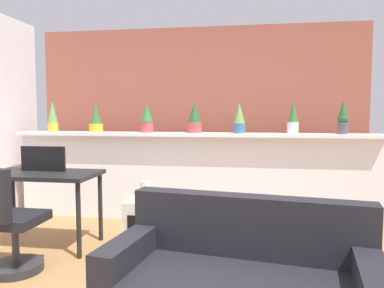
{
  "coord_description": "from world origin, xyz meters",
  "views": [
    {
      "loc": [
        0.72,
        -2.52,
        1.33
      ],
      "look_at": [
        0.13,
        1.24,
        1.02
      ],
      "focal_mm": 34.8,
      "sensor_mm": 36.0,
      "label": 1
    }
  ],
  "objects_px": {
    "desk": "(42,181)",
    "vase_on_shelf": "(145,190)",
    "tv_monitor": "(43,159)",
    "potted_plant_6": "(343,118)",
    "potted_plant_2": "(147,118)",
    "potted_plant_3": "(195,118)",
    "potted_plant_4": "(239,119)",
    "side_cube_shelf": "(148,224)",
    "office_chair": "(8,228)",
    "potted_plant_0": "(53,117)",
    "potted_plant_1": "(96,119)",
    "potted_plant_5": "(293,118)"
  },
  "relations": [
    {
      "from": "desk",
      "to": "vase_on_shelf",
      "type": "height_order",
      "value": "desk"
    },
    {
      "from": "desk",
      "to": "tv_monitor",
      "type": "distance_m",
      "value": 0.23
    },
    {
      "from": "potted_plant_6",
      "to": "vase_on_shelf",
      "type": "bearing_deg",
      "value": -154.1
    },
    {
      "from": "potted_plant_2",
      "to": "desk",
      "type": "height_order",
      "value": "potted_plant_2"
    },
    {
      "from": "potted_plant_2",
      "to": "potted_plant_3",
      "type": "distance_m",
      "value": 0.6
    },
    {
      "from": "potted_plant_4",
      "to": "side_cube_shelf",
      "type": "xyz_separation_m",
      "value": [
        -0.85,
        -1.01,
        -1.02
      ]
    },
    {
      "from": "potted_plant_2",
      "to": "office_chair",
      "type": "height_order",
      "value": "potted_plant_2"
    },
    {
      "from": "potted_plant_6",
      "to": "tv_monitor",
      "type": "xyz_separation_m",
      "value": [
        -3.12,
        -1.0,
        -0.4
      ]
    },
    {
      "from": "potted_plant_4",
      "to": "side_cube_shelf",
      "type": "distance_m",
      "value": 1.67
    },
    {
      "from": "potted_plant_2",
      "to": "potted_plant_3",
      "type": "relative_size",
      "value": 0.92
    },
    {
      "from": "potted_plant_0",
      "to": "potted_plant_1",
      "type": "bearing_deg",
      "value": -1.62
    },
    {
      "from": "office_chair",
      "to": "potted_plant_3",
      "type": "bearing_deg",
      "value": 53.39
    },
    {
      "from": "office_chair",
      "to": "side_cube_shelf",
      "type": "xyz_separation_m",
      "value": [
        0.99,
        0.72,
        -0.14
      ]
    },
    {
      "from": "potted_plant_4",
      "to": "potted_plant_6",
      "type": "xyz_separation_m",
      "value": [
        1.17,
        0.0,
        0.0
      ]
    },
    {
      "from": "potted_plant_6",
      "to": "vase_on_shelf",
      "type": "height_order",
      "value": "potted_plant_6"
    },
    {
      "from": "potted_plant_2",
      "to": "potted_plant_1",
      "type": "bearing_deg",
      "value": -179.08
    },
    {
      "from": "potted_plant_1",
      "to": "potted_plant_4",
      "type": "distance_m",
      "value": 1.8
    },
    {
      "from": "vase_on_shelf",
      "to": "side_cube_shelf",
      "type": "bearing_deg",
      "value": -33.83
    },
    {
      "from": "desk",
      "to": "office_chair",
      "type": "distance_m",
      "value": 0.72
    },
    {
      "from": "side_cube_shelf",
      "to": "vase_on_shelf",
      "type": "height_order",
      "value": "vase_on_shelf"
    },
    {
      "from": "potted_plant_5",
      "to": "tv_monitor",
      "type": "bearing_deg",
      "value": -157.89
    },
    {
      "from": "potted_plant_4",
      "to": "potted_plant_6",
      "type": "relative_size",
      "value": 0.93
    },
    {
      "from": "potted_plant_1",
      "to": "potted_plant_2",
      "type": "distance_m",
      "value": 0.67
    },
    {
      "from": "potted_plant_5",
      "to": "vase_on_shelf",
      "type": "distance_m",
      "value": 1.95
    },
    {
      "from": "desk",
      "to": "tv_monitor",
      "type": "height_order",
      "value": "tv_monitor"
    },
    {
      "from": "potted_plant_0",
      "to": "vase_on_shelf",
      "type": "xyz_separation_m",
      "value": [
        1.52,
        -1.01,
        -0.71
      ]
    },
    {
      "from": "potted_plant_0",
      "to": "potted_plant_3",
      "type": "xyz_separation_m",
      "value": [
        1.86,
        -0.01,
        -0.02
      ]
    },
    {
      "from": "potted_plant_4",
      "to": "potted_plant_5",
      "type": "xyz_separation_m",
      "value": [
        0.62,
        0.05,
        0.01
      ]
    },
    {
      "from": "potted_plant_6",
      "to": "desk",
      "type": "relative_size",
      "value": 0.35
    },
    {
      "from": "potted_plant_3",
      "to": "potted_plant_4",
      "type": "distance_m",
      "value": 0.54
    },
    {
      "from": "office_chair",
      "to": "side_cube_shelf",
      "type": "bearing_deg",
      "value": 36.21
    },
    {
      "from": "potted_plant_0",
      "to": "desk",
      "type": "bearing_deg",
      "value": -66.11
    },
    {
      "from": "potted_plant_3",
      "to": "office_chair",
      "type": "bearing_deg",
      "value": -126.61
    },
    {
      "from": "potted_plant_3",
      "to": "desk",
      "type": "bearing_deg",
      "value": -141.71
    },
    {
      "from": "potted_plant_5",
      "to": "side_cube_shelf",
      "type": "relative_size",
      "value": 0.82
    },
    {
      "from": "vase_on_shelf",
      "to": "potted_plant_6",
      "type": "bearing_deg",
      "value": 25.9
    },
    {
      "from": "potted_plant_2",
      "to": "vase_on_shelf",
      "type": "bearing_deg",
      "value": -75.36
    },
    {
      "from": "desk",
      "to": "tv_monitor",
      "type": "bearing_deg",
      "value": 109.85
    },
    {
      "from": "potted_plant_3",
      "to": "desk",
      "type": "relative_size",
      "value": 0.34
    },
    {
      "from": "office_chair",
      "to": "side_cube_shelf",
      "type": "distance_m",
      "value": 1.23
    },
    {
      "from": "potted_plant_1",
      "to": "desk",
      "type": "distance_m",
      "value": 1.24
    },
    {
      "from": "side_cube_shelf",
      "to": "potted_plant_2",
      "type": "bearing_deg",
      "value": 105.85
    },
    {
      "from": "tv_monitor",
      "to": "side_cube_shelf",
      "type": "height_order",
      "value": "tv_monitor"
    },
    {
      "from": "office_chair",
      "to": "potted_plant_2",
      "type": "bearing_deg",
      "value": 68.3
    },
    {
      "from": "potted_plant_1",
      "to": "tv_monitor",
      "type": "bearing_deg",
      "value": -97.95
    },
    {
      "from": "desk",
      "to": "tv_monitor",
      "type": "xyz_separation_m",
      "value": [
        -0.03,
        0.08,
        0.21
      ]
    },
    {
      "from": "potted_plant_0",
      "to": "potted_plant_5",
      "type": "xyz_separation_m",
      "value": [
        3.03,
        0.03,
        -0.02
      ]
    },
    {
      "from": "desk",
      "to": "vase_on_shelf",
      "type": "distance_m",
      "value": 1.04
    },
    {
      "from": "potted_plant_3",
      "to": "potted_plant_6",
      "type": "height_order",
      "value": "potted_plant_6"
    },
    {
      "from": "potted_plant_3",
      "to": "side_cube_shelf",
      "type": "xyz_separation_m",
      "value": [
        -0.31,
        -1.02,
        -1.03
      ]
    }
  ]
}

